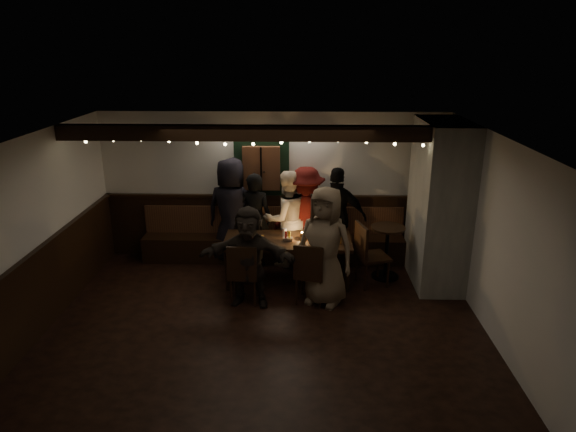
{
  "coord_description": "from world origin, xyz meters",
  "views": [
    {
      "loc": [
        0.48,
        -6.22,
        3.71
      ],
      "look_at": [
        0.28,
        1.6,
        1.05
      ],
      "focal_mm": 32.0,
      "sensor_mm": 36.0,
      "label": 1
    }
  ],
  "objects_px": {
    "chair_near_right": "(310,271)",
    "high_top": "(387,246)",
    "chair_near_left": "(243,271)",
    "person_d": "(306,216)",
    "person_a": "(232,211)",
    "person_e": "(337,217)",
    "chair_end": "(367,251)",
    "dining_table": "(288,243)",
    "person_f": "(249,257)",
    "person_c": "(287,219)",
    "person_g": "(325,246)",
    "person_b": "(255,219)"
  },
  "relations": [
    {
      "from": "chair_end",
      "to": "person_g",
      "type": "height_order",
      "value": "person_g"
    },
    {
      "from": "chair_near_right",
      "to": "person_d",
      "type": "distance_m",
      "value": 1.56
    },
    {
      "from": "dining_table",
      "to": "person_c",
      "type": "relative_size",
      "value": 1.2
    },
    {
      "from": "chair_near_left",
      "to": "person_e",
      "type": "bearing_deg",
      "value": 46.45
    },
    {
      "from": "person_e",
      "to": "person_c",
      "type": "bearing_deg",
      "value": 16.18
    },
    {
      "from": "dining_table",
      "to": "person_d",
      "type": "distance_m",
      "value": 0.83
    },
    {
      "from": "dining_table",
      "to": "person_a",
      "type": "bearing_deg",
      "value": 141.74
    },
    {
      "from": "person_a",
      "to": "person_b",
      "type": "height_order",
      "value": "person_a"
    },
    {
      "from": "chair_near_right",
      "to": "person_a",
      "type": "bearing_deg",
      "value": 130.56
    },
    {
      "from": "chair_near_left",
      "to": "person_e",
      "type": "height_order",
      "value": "person_e"
    },
    {
      "from": "chair_near_left",
      "to": "person_e",
      "type": "distance_m",
      "value": 2.14
    },
    {
      "from": "chair_near_right",
      "to": "person_g",
      "type": "distance_m",
      "value": 0.42
    },
    {
      "from": "person_d",
      "to": "person_e",
      "type": "xyz_separation_m",
      "value": [
        0.54,
        -0.01,
        -0.0
      ]
    },
    {
      "from": "dining_table",
      "to": "chair_end",
      "type": "height_order",
      "value": "chair_end"
    },
    {
      "from": "person_b",
      "to": "person_c",
      "type": "xyz_separation_m",
      "value": [
        0.55,
        -0.01,
        0.02
      ]
    },
    {
      "from": "chair_near_right",
      "to": "chair_end",
      "type": "relative_size",
      "value": 0.93
    },
    {
      "from": "person_a",
      "to": "person_g",
      "type": "bearing_deg",
      "value": 151.05
    },
    {
      "from": "chair_near_right",
      "to": "person_f",
      "type": "relative_size",
      "value": 0.64
    },
    {
      "from": "chair_near_right",
      "to": "person_g",
      "type": "xyz_separation_m",
      "value": [
        0.22,
        0.08,
        0.35
      ]
    },
    {
      "from": "chair_near_right",
      "to": "person_f",
      "type": "distance_m",
      "value": 0.91
    },
    {
      "from": "person_b",
      "to": "dining_table",
      "type": "bearing_deg",
      "value": 135.6
    },
    {
      "from": "chair_near_left",
      "to": "high_top",
      "type": "xyz_separation_m",
      "value": [
        2.25,
        0.99,
        0.02
      ]
    },
    {
      "from": "person_a",
      "to": "person_g",
      "type": "xyz_separation_m",
      "value": [
        1.55,
        -1.48,
        -0.04
      ]
    },
    {
      "from": "chair_near_left",
      "to": "high_top",
      "type": "bearing_deg",
      "value": 23.72
    },
    {
      "from": "person_c",
      "to": "person_d",
      "type": "height_order",
      "value": "person_d"
    },
    {
      "from": "chair_near_right",
      "to": "chair_near_left",
      "type": "bearing_deg",
      "value": -178.71
    },
    {
      "from": "person_b",
      "to": "person_e",
      "type": "distance_m",
      "value": 1.41
    },
    {
      "from": "chair_near_left",
      "to": "chair_end",
      "type": "bearing_deg",
      "value": 19.78
    },
    {
      "from": "high_top",
      "to": "person_e",
      "type": "xyz_separation_m",
      "value": [
        -0.79,
        0.55,
        0.3
      ]
    },
    {
      "from": "chair_end",
      "to": "person_d",
      "type": "bearing_deg",
      "value": 138.26
    },
    {
      "from": "chair_end",
      "to": "person_d",
      "type": "distance_m",
      "value": 1.33
    },
    {
      "from": "chair_near_right",
      "to": "person_c",
      "type": "xyz_separation_m",
      "value": [
        -0.38,
        1.45,
        0.3
      ]
    },
    {
      "from": "chair_near_left",
      "to": "high_top",
      "type": "distance_m",
      "value": 2.45
    },
    {
      "from": "high_top",
      "to": "person_d",
      "type": "xyz_separation_m",
      "value": [
        -1.32,
        0.56,
        0.31
      ]
    },
    {
      "from": "person_c",
      "to": "person_e",
      "type": "height_order",
      "value": "person_e"
    },
    {
      "from": "chair_near_right",
      "to": "high_top",
      "type": "relative_size",
      "value": 1.09
    },
    {
      "from": "chair_near_left",
      "to": "person_b",
      "type": "distance_m",
      "value": 1.52
    },
    {
      "from": "chair_near_left",
      "to": "person_c",
      "type": "height_order",
      "value": "person_c"
    },
    {
      "from": "dining_table",
      "to": "person_g",
      "type": "relative_size",
      "value": 1.13
    },
    {
      "from": "chair_near_right",
      "to": "person_b",
      "type": "height_order",
      "value": "person_b"
    },
    {
      "from": "person_b",
      "to": "person_d",
      "type": "height_order",
      "value": "person_d"
    },
    {
      "from": "high_top",
      "to": "person_a",
      "type": "distance_m",
      "value": 2.7
    },
    {
      "from": "person_f",
      "to": "person_a",
      "type": "bearing_deg",
      "value": 113.31
    },
    {
      "from": "person_f",
      "to": "chair_near_left",
      "type": "bearing_deg",
      "value": -163.86
    },
    {
      "from": "person_f",
      "to": "dining_table",
      "type": "bearing_deg",
      "value": 62.73
    },
    {
      "from": "chair_end",
      "to": "person_b",
      "type": "distance_m",
      "value": 2.03
    },
    {
      "from": "dining_table",
      "to": "chair_near_left",
      "type": "distance_m",
      "value": 1.02
    },
    {
      "from": "person_c",
      "to": "person_f",
      "type": "height_order",
      "value": "person_c"
    },
    {
      "from": "person_e",
      "to": "person_f",
      "type": "distance_m",
      "value": 2.05
    },
    {
      "from": "chair_near_left",
      "to": "person_b",
      "type": "xyz_separation_m",
      "value": [
        0.05,
        1.49,
        0.28
      ]
    }
  ]
}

